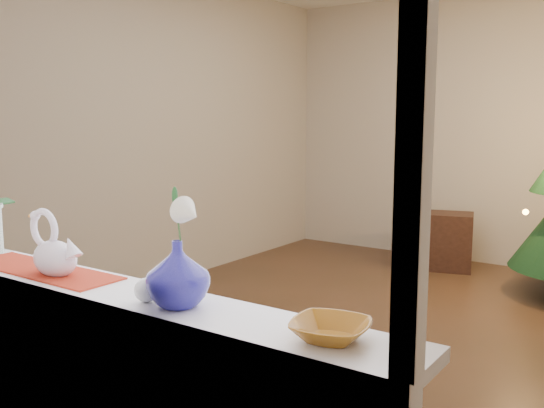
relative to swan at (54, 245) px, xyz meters
The scene contains 13 objects.
ground 2.61m from the swan, 83.39° to the left, with size 5.00×5.00×0.00m, color #3D2A19.
wall_back 4.90m from the swan, 86.76° to the left, with size 4.50×0.10×2.70m, color beige.
wall_front 0.44m from the swan, 22.71° to the right, with size 4.50×0.10×2.70m, color beige.
wall_left 3.11m from the swan, 129.62° to the left, with size 0.10×5.00×2.70m, color beige.
windowsill 0.31m from the swan, ahead, with size 2.20×0.26×0.04m, color white.
window_frame 0.73m from the swan, 17.21° to the right, with size 2.22×0.06×1.60m, color white, non-canonical shape.
runner 0.15m from the swan, behind, with size 0.70×0.20×0.01m, color maroon.
swan is the anchor object (origin of this frame).
blue_vase 0.60m from the swan, ahead, with size 0.22×0.22×0.23m, color navy.
lily 0.64m from the swan, ahead, with size 0.13×0.07×0.17m, color beige, non-canonical shape.
paperweight 0.50m from the swan, ahead, with size 0.08×0.08×0.08m, color silver.
amber_dish 1.11m from the swan, ahead, with size 0.17×0.17×0.04m, color #935A15.
side_table 4.45m from the swan, 92.60° to the left, with size 0.74×0.37×0.55m, color black.
Camera 1 is at (1.55, -3.66, 1.48)m, focal length 40.00 mm.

